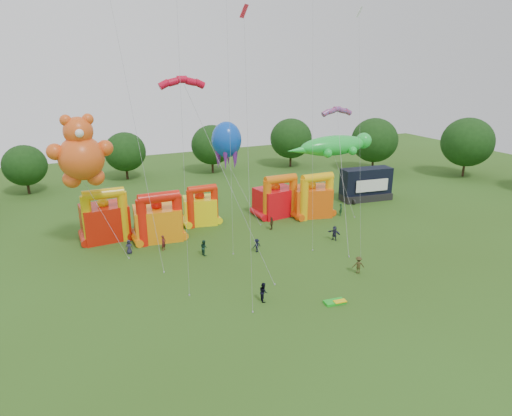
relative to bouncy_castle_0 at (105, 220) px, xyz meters
name	(u,v)px	position (x,y,z in m)	size (l,w,h in m)	color
ground	(345,321)	(16.37, -28.90, -2.67)	(160.00, 160.00, 0.00)	#2E4D15
tree_ring	(333,256)	(15.16, -28.27, 3.59)	(126.35, 128.48, 12.07)	#352314
bouncy_castle_0	(105,220)	(0.00, 0.00, 0.00)	(5.83, 4.81, 7.05)	red
bouncy_castle_1	(158,221)	(6.12, -2.76, -0.17)	(6.22, 5.22, 6.61)	orange
bouncy_castle_2	(200,208)	(12.84, 0.48, -0.43)	(5.09, 4.41, 5.83)	yellow
bouncy_castle_3	(276,200)	(24.03, -0.88, -0.23)	(5.94, 5.02, 6.44)	red
bouncy_castle_4	(312,199)	(28.76, -3.11, -0.14)	(6.28, 5.48, 6.68)	#EE560C
stage_trailer	(366,184)	(40.97, -0.02, -0.11)	(8.62, 4.11, 5.30)	black
teddy_bear_kite	(92,181)	(-1.42, -4.40, 6.24)	(7.24, 6.34, 16.49)	#E55419
gecko_kite	(336,156)	(33.11, -2.50, 5.74)	(14.40, 7.27, 11.51)	green
octopus_kite	(235,168)	(18.80, 2.05, 4.41)	(4.35, 10.06, 13.61)	#0C45C0
parafoil_kites	(250,169)	(14.13, -13.45, 8.02)	(30.94, 16.40, 30.92)	red
diamond_kites	(266,108)	(15.86, -13.85, 14.53)	(23.13, 19.45, 40.01)	red
folded_kite_bundle	(335,302)	(17.40, -25.95, -2.53)	(2.09, 1.27, 0.31)	green
spectator_0	(129,247)	(1.79, -5.92, -1.79)	(0.85, 0.55, 1.74)	#232137
spectator_1	(164,243)	(5.77, -6.59, -1.72)	(0.69, 0.45, 1.90)	#511717
spectator_2	(204,248)	(9.73, -10.02, -1.72)	(0.92, 0.71, 1.89)	#153627
spectator_3	(257,245)	(15.75, -11.84, -1.83)	(1.08, 0.62, 1.67)	black
spectator_4	(272,223)	(20.75, -5.89, -1.76)	(1.06, 0.44, 1.81)	#3C2D18
spectator_5	(334,233)	(26.30, -12.65, -1.71)	(1.77, 0.56, 1.90)	#24253D
spectator_6	(308,212)	(27.71, -3.90, -1.78)	(0.87, 0.57, 1.78)	#54181C
spectator_7	(341,210)	(32.65, -5.02, -1.74)	(0.68, 0.44, 1.85)	#173B20
spectator_8	(263,292)	(11.41, -22.63, -1.72)	(0.92, 0.72, 1.90)	black
spectator_9	(358,265)	(23.28, -21.63, -1.70)	(1.25, 0.72, 1.94)	#393217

